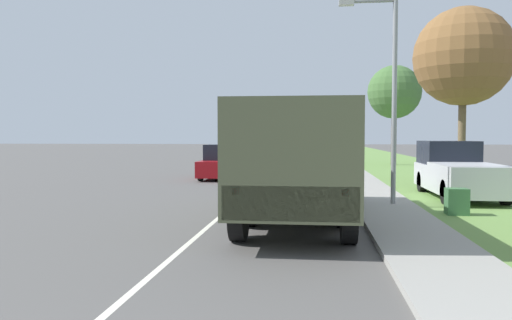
{
  "coord_description": "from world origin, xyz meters",
  "views": [
    {
      "loc": [
        2.42,
        -1.19,
        2.1
      ],
      "look_at": [
        0.81,
        12.73,
        1.43
      ],
      "focal_mm": 35.0,
      "sensor_mm": 36.0,
      "label": 1
    }
  ],
  "objects_px": {
    "car_nearest_ahead": "(222,164)",
    "pickup_truck": "(457,171)",
    "car_second_ahead": "(302,154)",
    "lamp_post": "(386,78)",
    "military_truck": "(297,157)",
    "car_third_ahead": "(311,150)",
    "car_farthest_ahead": "(286,145)",
    "car_fourth_ahead": "(310,147)"
  },
  "relations": [
    {
      "from": "military_truck",
      "to": "car_third_ahead",
      "type": "distance_m",
      "value": 39.55
    },
    {
      "from": "car_farthest_ahead",
      "to": "lamp_post",
      "type": "bearing_deg",
      "value": -84.12
    },
    {
      "from": "lamp_post",
      "to": "car_third_ahead",
      "type": "bearing_deg",
      "value": 93.64
    },
    {
      "from": "car_second_ahead",
      "to": "car_farthest_ahead",
      "type": "xyz_separation_m",
      "value": [
        -3.32,
        39.12,
        -0.04
      ]
    },
    {
      "from": "car_farthest_ahead",
      "to": "lamp_post",
      "type": "relative_size",
      "value": 0.65
    },
    {
      "from": "car_farthest_ahead",
      "to": "pickup_truck",
      "type": "distance_m",
      "value": 58.54
    },
    {
      "from": "car_nearest_ahead",
      "to": "car_farthest_ahead",
      "type": "bearing_deg",
      "value": 89.63
    },
    {
      "from": "military_truck",
      "to": "car_farthest_ahead",
      "type": "distance_m",
      "value": 63.58
    },
    {
      "from": "car_nearest_ahead",
      "to": "pickup_truck",
      "type": "distance_m",
      "value": 11.38
    },
    {
      "from": "car_nearest_ahead",
      "to": "car_second_ahead",
      "type": "xyz_separation_m",
      "value": [
        3.65,
        12.32,
        0.02
      ]
    },
    {
      "from": "car_fourth_ahead",
      "to": "pickup_truck",
      "type": "height_order",
      "value": "pickup_truck"
    },
    {
      "from": "car_second_ahead",
      "to": "pickup_truck",
      "type": "distance_m",
      "value": 19.58
    },
    {
      "from": "lamp_post",
      "to": "military_truck",
      "type": "bearing_deg",
      "value": -132.15
    },
    {
      "from": "military_truck",
      "to": "lamp_post",
      "type": "xyz_separation_m",
      "value": [
        2.49,
        2.75,
        2.2
      ]
    },
    {
      "from": "military_truck",
      "to": "car_third_ahead",
      "type": "height_order",
      "value": "military_truck"
    },
    {
      "from": "car_second_ahead",
      "to": "car_third_ahead",
      "type": "xyz_separation_m",
      "value": [
        0.6,
        15.2,
        -0.11
      ]
    },
    {
      "from": "pickup_truck",
      "to": "lamp_post",
      "type": "xyz_separation_m",
      "value": [
        -2.82,
        -2.87,
        2.9
      ]
    },
    {
      "from": "military_truck",
      "to": "car_farthest_ahead",
      "type": "bearing_deg",
      "value": 93.4
    },
    {
      "from": "military_truck",
      "to": "pickup_truck",
      "type": "xyz_separation_m",
      "value": [
        5.3,
        5.62,
        -0.7
      ]
    },
    {
      "from": "car_nearest_ahead",
      "to": "car_fourth_ahead",
      "type": "height_order",
      "value": "same"
    },
    {
      "from": "car_second_ahead",
      "to": "lamp_post",
      "type": "distance_m",
      "value": 22.0
    },
    {
      "from": "lamp_post",
      "to": "pickup_truck",
      "type": "bearing_deg",
      "value": 45.59
    },
    {
      "from": "car_farthest_ahead",
      "to": "car_second_ahead",
      "type": "bearing_deg",
      "value": -85.15
    },
    {
      "from": "military_truck",
      "to": "car_nearest_ahead",
      "type": "height_order",
      "value": "military_truck"
    },
    {
      "from": "car_nearest_ahead",
      "to": "lamp_post",
      "type": "xyz_separation_m",
      "value": [
        6.59,
        -9.28,
        3.04
      ]
    },
    {
      "from": "car_farthest_ahead",
      "to": "lamp_post",
      "type": "distance_m",
      "value": 61.11
    },
    {
      "from": "car_farthest_ahead",
      "to": "car_third_ahead",
      "type": "bearing_deg",
      "value": -80.7
    },
    {
      "from": "car_second_ahead",
      "to": "car_nearest_ahead",
      "type": "bearing_deg",
      "value": -106.51
    },
    {
      "from": "military_truck",
      "to": "car_farthest_ahead",
      "type": "xyz_separation_m",
      "value": [
        -3.77,
        63.46,
        -0.86
      ]
    },
    {
      "from": "car_third_ahead",
      "to": "car_fourth_ahead",
      "type": "distance_m",
      "value": 13.06
    },
    {
      "from": "car_fourth_ahead",
      "to": "car_third_ahead",
      "type": "bearing_deg",
      "value": -88.78
    },
    {
      "from": "military_truck",
      "to": "car_second_ahead",
      "type": "height_order",
      "value": "military_truck"
    },
    {
      "from": "car_nearest_ahead",
      "to": "pickup_truck",
      "type": "height_order",
      "value": "pickup_truck"
    },
    {
      "from": "car_nearest_ahead",
      "to": "car_third_ahead",
      "type": "relative_size",
      "value": 1.0
    },
    {
      "from": "car_third_ahead",
      "to": "car_fourth_ahead",
      "type": "relative_size",
      "value": 1.0
    },
    {
      "from": "car_fourth_ahead",
      "to": "car_farthest_ahead",
      "type": "bearing_deg",
      "value": 108.52
    },
    {
      "from": "military_truck",
      "to": "car_fourth_ahead",
      "type": "height_order",
      "value": "military_truck"
    },
    {
      "from": "car_third_ahead",
      "to": "lamp_post",
      "type": "distance_m",
      "value": 37.0
    },
    {
      "from": "lamp_post",
      "to": "car_fourth_ahead",
      "type": "bearing_deg",
      "value": 93.01
    },
    {
      "from": "car_second_ahead",
      "to": "car_fourth_ahead",
      "type": "relative_size",
      "value": 1.15
    },
    {
      "from": "car_nearest_ahead",
      "to": "car_fourth_ahead",
      "type": "distance_m",
      "value": 40.76
    },
    {
      "from": "car_farthest_ahead",
      "to": "pickup_truck",
      "type": "relative_size",
      "value": 0.74
    }
  ]
}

